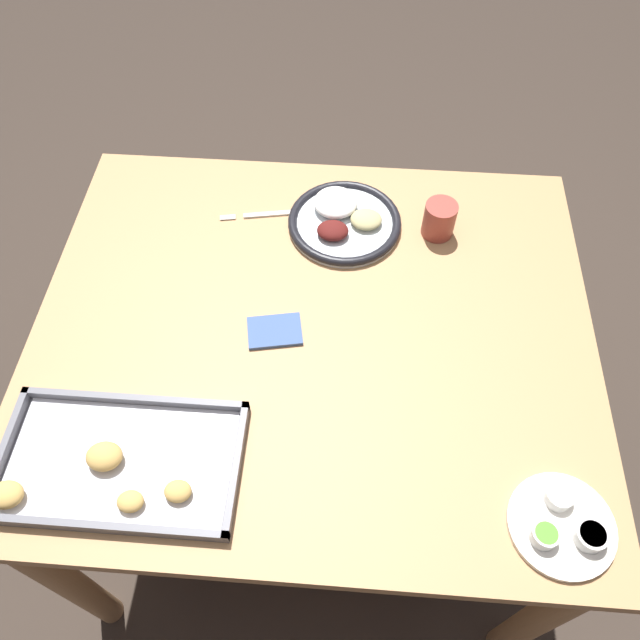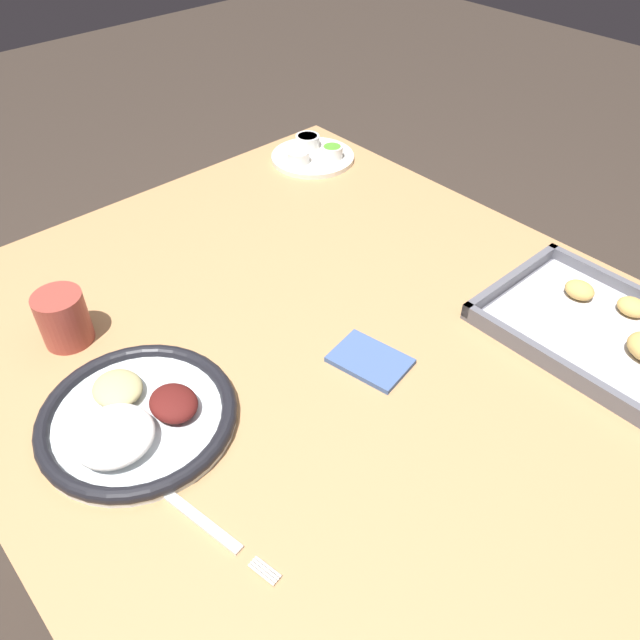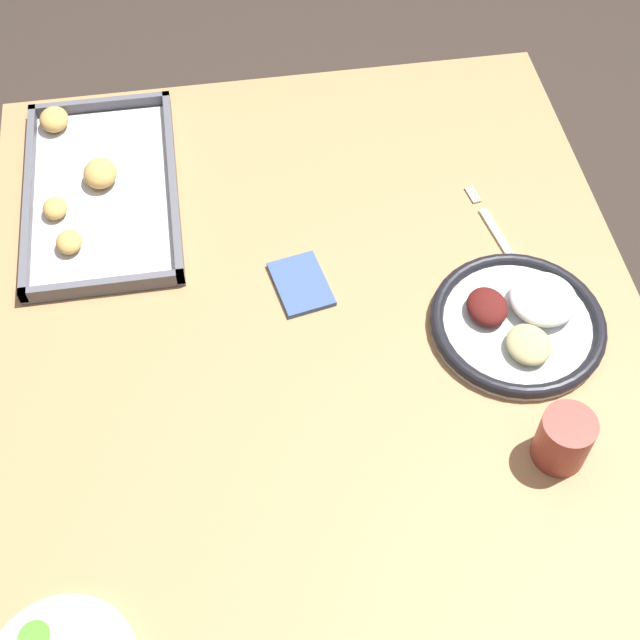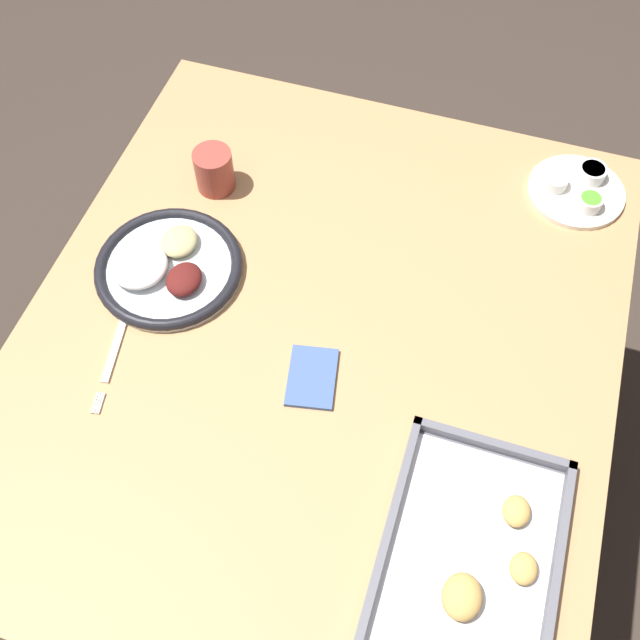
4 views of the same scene
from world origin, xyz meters
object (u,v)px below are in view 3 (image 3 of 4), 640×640
Objects in this scene: baking_tray at (97,187)px; napkin at (301,284)px; drinking_cup at (564,439)px; dinner_plate at (520,320)px; fork at (497,234)px.

baking_tray reaches higher than napkin.
drinking_cup is 0.68× the size of napkin.
dinner_plate reaches higher than napkin.
fork is at bearing -5.28° from dinner_plate.
dinner_plate reaches higher than fork.
fork is 0.63m from baking_tray.
napkin is (-0.05, 0.31, 0.00)m from fork.
dinner_plate is 2.14× the size of napkin.
drinking_cup reaches higher than fork.
drinking_cup reaches higher than napkin.
drinking_cup is at bearing 166.11° from fork.
dinner_plate is 0.69m from baking_tray.
baking_tray is at bearing 46.05° from drinking_cup.
fork is (0.17, -0.02, -0.01)m from dinner_plate.
dinner_plate reaches higher than baking_tray.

